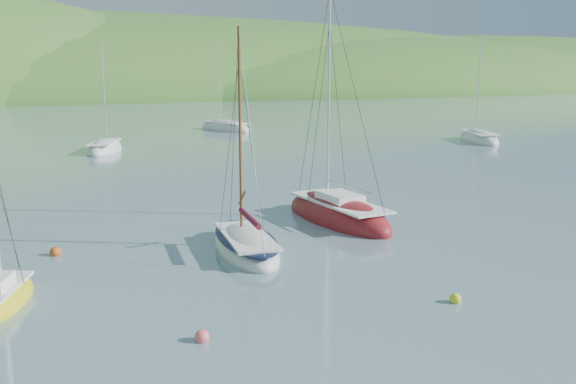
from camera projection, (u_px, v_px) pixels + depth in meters
name	position (u px, v px, depth m)	size (l,w,h in m)	color
ground	(410.00, 310.00, 20.22)	(700.00, 700.00, 0.00)	slate
daysailer_white	(246.00, 246.00, 26.64)	(3.18, 6.63, 9.80)	silver
sloop_red	(338.00, 216.00, 31.92)	(3.31, 8.37, 12.15)	maroon
distant_sloop_a	(105.00, 150.00, 57.56)	(5.14, 7.73, 10.42)	silver
distant_sloop_b	(225.00, 129.00, 76.62)	(5.44, 8.64, 11.62)	silver
distant_sloop_d	(479.00, 140.00, 65.04)	(5.73, 8.65, 11.66)	silver
mooring_buoys	(183.00, 285.00, 22.24)	(11.77, 11.49, 0.47)	yellow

